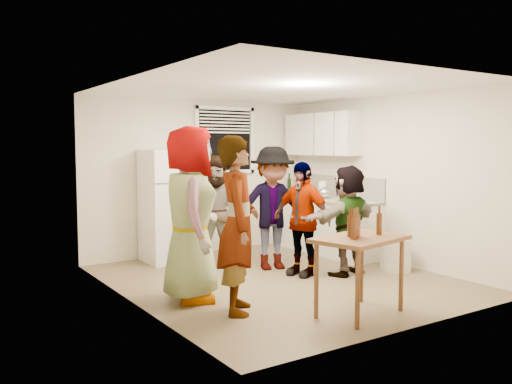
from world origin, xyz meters
TOP-DOWN VIEW (x-y plane):
  - room at (0.00, 0.00)m, footprint 4.00×4.50m
  - window at (0.45, 2.21)m, footprint 1.12×0.10m
  - refrigerator at (-0.75, 1.88)m, footprint 0.70×0.70m
  - counter_lower at (1.70, 1.15)m, footprint 0.60×2.20m
  - countertop at (1.70, 1.15)m, footprint 0.64×2.22m
  - backsplash at (1.99, 1.15)m, footprint 0.03×2.20m
  - upper_cabinets at (1.83, 1.35)m, footprint 0.34×1.60m
  - kettle at (1.65, 1.06)m, footprint 0.30×0.27m
  - paper_towel at (1.68, 1.14)m, footprint 0.13×0.13m
  - wine_bottle at (1.75, 2.15)m, footprint 0.07×0.07m
  - beer_bottle_counter at (1.60, 0.60)m, footprint 0.05×0.05m
  - blue_cup at (1.62, 0.43)m, footprint 0.10×0.10m
  - picture_frame at (1.92, 1.74)m, footprint 0.02×0.19m
  - trash_bin at (1.63, -0.50)m, footprint 0.39×0.39m
  - serving_table at (-0.18, -1.65)m, footprint 1.09×0.84m
  - beer_bottle_table at (-0.27, -1.68)m, footprint 0.06×0.06m
  - red_cup at (-0.21, -1.62)m, footprint 0.08×0.08m
  - guest_grey at (-1.41, -0.21)m, footprint 2.19×1.62m
  - guest_stripe at (-1.19, -0.88)m, footprint 1.94×1.55m
  - guest_back_left at (-0.31, 1.05)m, footprint 1.43×1.80m
  - guest_back_right at (0.28, 0.58)m, footprint 1.57×1.99m
  - guest_black at (0.39, 0.05)m, footprint 1.74×1.30m
  - guest_orange at (0.94, -0.27)m, footprint 1.65×1.73m

SIDE VIEW (x-z plane):
  - room at x=0.00m, z-range -1.25..1.25m
  - serving_table at x=-0.18m, z-range -0.41..0.41m
  - guest_grey at x=-1.41m, z-range -0.31..0.31m
  - guest_stripe at x=-1.19m, z-range -0.22..0.22m
  - guest_back_left at x=-0.31m, z-range -0.31..0.31m
  - guest_back_right at x=0.28m, z-range -0.32..0.32m
  - guest_black at x=0.39m, z-range -0.19..0.19m
  - guest_orange at x=0.94m, z-range -0.22..0.22m
  - trash_bin at x=1.63m, z-range 0.02..0.48m
  - counter_lower at x=1.70m, z-range 0.00..0.86m
  - beer_bottle_table at x=-0.27m, z-range 0.71..0.93m
  - red_cup at x=-0.21m, z-range 0.77..0.87m
  - refrigerator at x=-0.75m, z-range 0.00..1.70m
  - countertop at x=1.70m, z-range 0.86..0.90m
  - paper_towel at x=1.68m, z-range 0.76..1.04m
  - kettle at x=1.65m, z-range 0.80..1.00m
  - beer_bottle_counter at x=1.60m, z-range 0.80..1.00m
  - blue_cup at x=1.62m, z-range 0.84..0.96m
  - wine_bottle at x=1.75m, z-range 0.77..1.03m
  - picture_frame at x=1.92m, z-range 0.90..1.06m
  - backsplash at x=1.99m, z-range 0.90..1.26m
  - window at x=0.45m, z-range 1.32..2.38m
  - upper_cabinets at x=1.83m, z-range 1.60..2.30m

